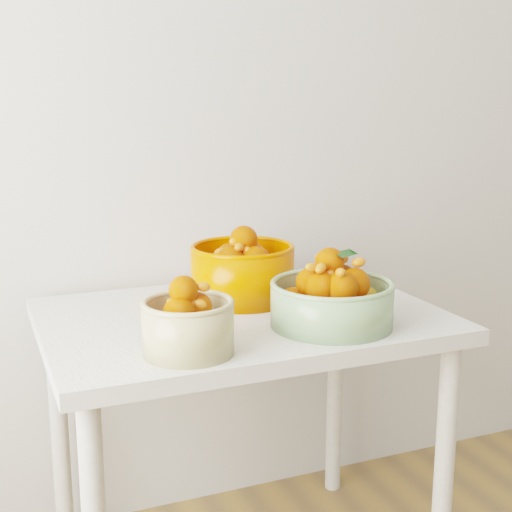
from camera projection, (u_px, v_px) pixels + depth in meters
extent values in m
cube|color=beige|center=(307.00, 78.00, 2.20)|extent=(4.00, 0.04, 2.70)
cube|color=silver|center=(241.00, 320.00, 1.83)|extent=(1.00, 0.70, 0.04)
cylinder|color=silver|center=(444.00, 473.00, 1.81)|extent=(0.05, 0.05, 0.71)
cylinder|color=silver|center=(60.00, 436.00, 2.01)|extent=(0.05, 0.05, 0.71)
cylinder|color=silver|center=(335.00, 389.00, 2.34)|extent=(0.05, 0.05, 0.71)
cylinder|color=tan|center=(188.00, 328.00, 1.53)|extent=(0.26, 0.26, 0.11)
torus|color=tan|center=(188.00, 303.00, 1.52)|extent=(0.27, 0.27, 0.01)
sphere|color=#D1660C|center=(210.00, 331.00, 1.55)|extent=(0.07, 0.07, 0.07)
sphere|color=#E04800|center=(182.00, 326.00, 1.58)|extent=(0.06, 0.06, 0.06)
sphere|color=#E04800|center=(165.00, 336.00, 1.51)|extent=(0.07, 0.07, 0.07)
sphere|color=#E04800|center=(195.00, 340.00, 1.49)|extent=(0.07, 0.07, 0.07)
sphere|color=#E04800|center=(188.00, 333.00, 1.53)|extent=(0.06, 0.06, 0.06)
sphere|color=#E04800|center=(197.00, 307.00, 1.54)|extent=(0.07, 0.07, 0.07)
sphere|color=#E04800|center=(179.00, 313.00, 1.50)|extent=(0.07, 0.07, 0.07)
sphere|color=#E04800|center=(184.00, 290.00, 1.51)|extent=(0.06, 0.06, 0.06)
ellipsoid|color=orange|center=(173.00, 303.00, 1.52)|extent=(0.04, 0.04, 0.03)
ellipsoid|color=orange|center=(203.00, 287.00, 1.52)|extent=(0.04, 0.02, 0.03)
ellipsoid|color=orange|center=(190.00, 302.00, 1.52)|extent=(0.04, 0.04, 0.03)
ellipsoid|color=orange|center=(200.00, 304.00, 1.51)|extent=(0.04, 0.04, 0.04)
cylinder|color=#83AA76|center=(332.00, 305.00, 1.72)|extent=(0.31, 0.31, 0.10)
torus|color=#83AA76|center=(332.00, 284.00, 1.71)|extent=(0.32, 0.32, 0.01)
sphere|color=#D1660C|center=(365.00, 301.00, 1.76)|extent=(0.08, 0.08, 0.08)
sphere|color=#E04800|center=(341.00, 296.00, 1.80)|extent=(0.08, 0.08, 0.08)
sphere|color=#E04800|center=(312.00, 296.00, 1.80)|extent=(0.08, 0.08, 0.08)
sphere|color=#E04800|center=(294.00, 302.00, 1.75)|extent=(0.08, 0.08, 0.08)
sphere|color=#E04800|center=(295.00, 310.00, 1.69)|extent=(0.07, 0.07, 0.07)
sphere|color=#E04800|center=(321.00, 317.00, 1.63)|extent=(0.08, 0.08, 0.08)
sphere|color=#E04800|center=(350.00, 317.00, 1.63)|extent=(0.07, 0.07, 0.07)
sphere|color=#E04800|center=(370.00, 311.00, 1.68)|extent=(0.08, 0.08, 0.08)
sphere|color=#E04800|center=(332.00, 306.00, 1.72)|extent=(0.07, 0.07, 0.07)
sphere|color=#E04800|center=(343.00, 278.00, 1.75)|extent=(0.07, 0.07, 0.07)
sphere|color=#E04800|center=(323.00, 278.00, 1.75)|extent=(0.08, 0.08, 0.08)
sphere|color=#E04800|center=(310.00, 282.00, 1.71)|extent=(0.07, 0.07, 0.07)
sphere|color=#E04800|center=(321.00, 287.00, 1.66)|extent=(0.08, 0.08, 0.08)
sphere|color=#E04800|center=(342.00, 288.00, 1.66)|extent=(0.08, 0.08, 0.08)
sphere|color=#E04800|center=(354.00, 284.00, 1.69)|extent=(0.08, 0.08, 0.08)
sphere|color=#E04800|center=(330.00, 262.00, 1.70)|extent=(0.07, 0.07, 0.07)
ellipsoid|color=orange|center=(338.00, 260.00, 1.74)|extent=(0.05, 0.04, 0.04)
ellipsoid|color=orange|center=(311.00, 271.00, 1.71)|extent=(0.04, 0.04, 0.03)
ellipsoid|color=orange|center=(342.00, 258.00, 1.71)|extent=(0.04, 0.03, 0.04)
ellipsoid|color=orange|center=(359.00, 262.00, 1.69)|extent=(0.04, 0.04, 0.03)
ellipsoid|color=orange|center=(321.00, 268.00, 1.65)|extent=(0.05, 0.04, 0.04)
ellipsoid|color=orange|center=(320.00, 259.00, 1.73)|extent=(0.03, 0.04, 0.04)
ellipsoid|color=orange|center=(339.00, 260.00, 1.70)|extent=(0.04, 0.04, 0.04)
ellipsoid|color=orange|center=(312.00, 268.00, 1.66)|extent=(0.04, 0.03, 0.03)
ellipsoid|color=orange|center=(340.00, 273.00, 1.64)|extent=(0.03, 0.04, 0.03)
ellipsoid|color=orange|center=(331.00, 274.00, 1.67)|extent=(0.04, 0.04, 0.03)
ellipsoid|color=orange|center=(333.00, 266.00, 1.69)|extent=(0.03, 0.04, 0.03)
ellipsoid|color=orange|center=(337.00, 272.00, 1.74)|extent=(0.04, 0.04, 0.03)
cylinder|color=#DF4F00|center=(243.00, 274.00, 1.94)|extent=(0.33, 0.33, 0.15)
torus|color=#DF4F00|center=(242.00, 247.00, 1.92)|extent=(0.34, 0.34, 0.01)
sphere|color=#E04800|center=(271.00, 278.00, 1.97)|extent=(0.07, 0.07, 0.07)
sphere|color=#E04800|center=(247.00, 274.00, 2.02)|extent=(0.08, 0.08, 0.08)
sphere|color=#E04800|center=(218.00, 277.00, 1.99)|extent=(0.09, 0.09, 0.09)
sphere|color=#E04800|center=(214.00, 284.00, 1.91)|extent=(0.08, 0.08, 0.08)
sphere|color=#E04800|center=(238.00, 289.00, 1.86)|extent=(0.08, 0.08, 0.08)
sphere|color=#E04800|center=(268.00, 286.00, 1.89)|extent=(0.08, 0.08, 0.08)
sphere|color=#E04800|center=(243.00, 281.00, 1.94)|extent=(0.08, 0.08, 0.08)
sphere|color=#E04800|center=(252.00, 256.00, 1.96)|extent=(0.07, 0.07, 0.07)
sphere|color=#E04800|center=(229.00, 257.00, 1.95)|extent=(0.07, 0.07, 0.07)
sphere|color=#E04800|center=(230.00, 262.00, 1.89)|extent=(0.08, 0.08, 0.08)
sphere|color=#E04800|center=(256.00, 261.00, 1.90)|extent=(0.08, 0.08, 0.08)
sphere|color=#E04800|center=(244.00, 240.00, 1.92)|extent=(0.08, 0.08, 0.08)
ellipsoid|color=orange|center=(243.00, 251.00, 1.92)|extent=(0.05, 0.04, 0.03)
ellipsoid|color=orange|center=(250.00, 251.00, 1.93)|extent=(0.04, 0.03, 0.03)
ellipsoid|color=orange|center=(236.00, 235.00, 1.93)|extent=(0.04, 0.05, 0.03)
ellipsoid|color=orange|center=(239.00, 247.00, 1.88)|extent=(0.05, 0.05, 0.04)
ellipsoid|color=orange|center=(221.00, 253.00, 1.90)|extent=(0.04, 0.03, 0.04)
ellipsoid|color=orange|center=(245.00, 236.00, 1.97)|extent=(0.04, 0.05, 0.03)
ellipsoid|color=orange|center=(246.00, 251.00, 1.90)|extent=(0.03, 0.04, 0.04)
ellipsoid|color=orange|center=(235.00, 249.00, 1.95)|extent=(0.04, 0.05, 0.04)
ellipsoid|color=orange|center=(258.00, 256.00, 1.88)|extent=(0.04, 0.05, 0.04)
ellipsoid|color=orange|center=(235.00, 242.00, 1.91)|extent=(0.05, 0.04, 0.04)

